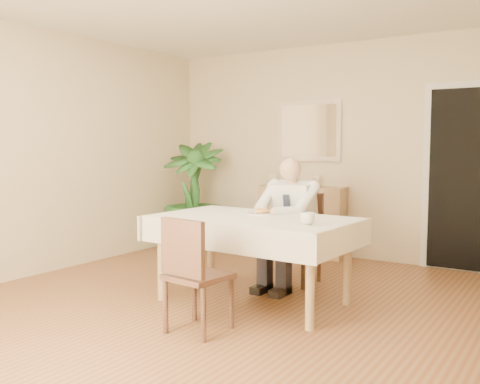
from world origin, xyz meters
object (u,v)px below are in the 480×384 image
Objects in this scene: dining_table at (253,227)px; coffee_mug at (307,219)px; sideboard at (302,221)px; seated_man at (285,216)px; potted_palm at (193,196)px; chair_far at (299,232)px; chair_near at (192,269)px.

coffee_mug reaches higher than dining_table.
seated_man is at bearing -73.83° from sideboard.
potted_palm reaches higher than seated_man.
potted_palm is at bearing 156.26° from chair_far.
chair_far is at bearing -69.55° from sideboard.
coffee_mug is (0.56, 0.74, 0.32)m from chair_near.
dining_table is at bearing 99.74° from chair_near.
potted_palm is (-1.98, 2.58, 0.23)m from chair_near.
sideboard is (-0.55, 2.08, -0.24)m from dining_table.
dining_table is 0.90m from chair_far.
coffee_mug is at bearing -67.07° from sideboard.
dining_table is 0.63m from coffee_mug.
potted_palm is (-1.95, 1.67, 0.04)m from dining_table.
potted_palm reaches higher than chair_near.
chair_near is 0.79× the size of sideboard.
chair_far is 1.32m from sideboard.
seated_man reaches higher than coffee_mug.
chair_near reaches higher than coffee_mug.
potted_palm is at bearing 150.96° from seated_man.
coffee_mug is at bearing -12.84° from dining_table.
coffee_mug is (0.59, -0.76, 0.11)m from seated_man.
potted_palm is (-1.95, 1.08, 0.02)m from seated_man.
potted_palm is at bearing 141.93° from dining_table.
chair_near is 0.68× the size of seated_man.
coffee_mug is at bearing -51.94° from seated_man.
dining_table is 2.07× the size of chair_near.
seated_man reaches higher than chair_far.
chair_far is 0.72× the size of seated_man.
coffee_mug is at bearing -35.89° from potted_palm.
sideboard is (-1.14, 2.25, -0.37)m from coffee_mug.
chair_far is at bearing -22.18° from potted_palm.
chair_far is at bearing 92.62° from dining_table.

